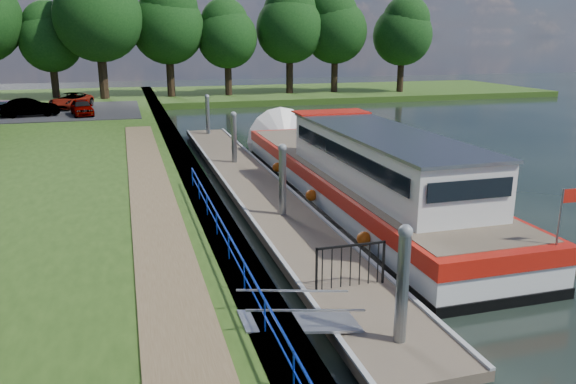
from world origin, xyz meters
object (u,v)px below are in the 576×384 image
object	(u,v)px
car_c	(5,107)
pontoon	(255,188)
car_a	(82,107)
barge	(349,172)
car_d	(71,101)
car_b	(30,107)

from	to	relation	value
car_c	pontoon	bearing A→B (deg)	128.79
car_c	car_a	bearing A→B (deg)	171.41
barge	car_a	world-z (taller)	barge
car_c	car_d	xyz separation A→B (m)	(4.39, 3.10, 0.05)
pontoon	barge	distance (m)	4.15
pontoon	car_b	distance (m)	25.21
car_a	car_b	xyz separation A→B (m)	(-3.64, 0.43, 0.05)
pontoon	car_c	xyz separation A→B (m)	(-13.74, 23.48, 1.23)
car_c	car_b	bearing A→B (deg)	154.66
barge	car_d	distance (m)	31.26
pontoon	car_d	xyz separation A→B (m)	(-9.35, 26.58, 1.28)
pontoon	car_d	world-z (taller)	car_d
car_b	car_c	world-z (taller)	car_b
barge	car_a	distance (m)	26.44
car_a	car_d	world-z (taller)	car_d
car_a	car_d	distance (m)	4.93
barge	car_b	distance (m)	28.61
car_d	barge	bearing A→B (deg)	-42.21
car_b	car_d	world-z (taller)	car_b
car_a	car_c	world-z (taller)	car_a
car_a	car_d	xyz separation A→B (m)	(-1.13, 4.80, 0.02)
car_a	car_c	xyz separation A→B (m)	(-5.53, 1.69, -0.03)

